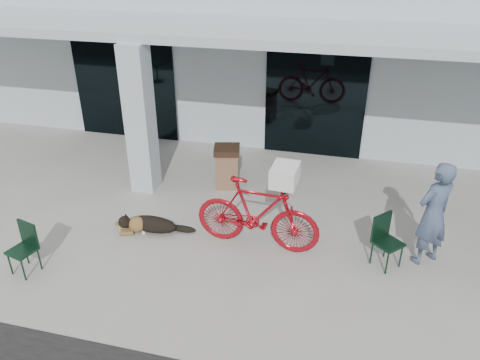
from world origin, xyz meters
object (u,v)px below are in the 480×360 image
(cafe_chair_far_a, at_px, (388,243))
(trash_receptacle, at_px, (227,167))
(person, at_px, (433,214))
(bicycle, at_px, (257,214))
(dog, at_px, (152,223))
(cafe_chair_near, at_px, (22,250))

(cafe_chair_far_a, height_order, trash_receptacle, trash_receptacle)
(person, height_order, trash_receptacle, person)
(bicycle, bearing_deg, dog, 94.71)
(person, xyz_separation_m, trash_receptacle, (-3.97, 1.77, -0.46))
(bicycle, relative_size, cafe_chair_near, 2.52)
(dog, relative_size, trash_receptacle, 1.17)
(bicycle, bearing_deg, cafe_chair_far_a, -87.45)
(dog, xyz_separation_m, trash_receptacle, (0.87, 2.10, 0.28))
(trash_receptacle, bearing_deg, person, -24.02)
(cafe_chair_near, xyz_separation_m, cafe_chair_far_a, (5.72, 1.62, 0.02))
(bicycle, relative_size, cafe_chair_far_a, 2.40)
(bicycle, height_order, cafe_chair_near, bicycle)
(dog, height_order, person, person)
(dog, height_order, trash_receptacle, trash_receptacle)
(dog, height_order, cafe_chair_near, cafe_chair_near)
(cafe_chair_far_a, bearing_deg, cafe_chair_near, 148.69)
(bicycle, height_order, trash_receptacle, bicycle)
(bicycle, bearing_deg, person, -81.16)
(bicycle, relative_size, person, 1.19)
(cafe_chair_near, relative_size, person, 0.47)
(dog, relative_size, cafe_chair_near, 1.26)
(cafe_chair_far_a, bearing_deg, trash_receptacle, 100.86)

